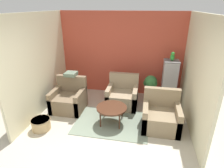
# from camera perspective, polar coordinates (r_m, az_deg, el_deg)

# --- Properties ---
(ground_plane) EXTENTS (20.00, 20.00, 0.00)m
(ground_plane) POSITION_cam_1_polar(r_m,az_deg,el_deg) (4.00, -4.36, -20.86)
(ground_plane) COLOR beige
(ground_plane) RESTS_ON ground
(wall_back_accent) EXTENTS (3.98, 0.06, 2.62)m
(wall_back_accent) POSITION_cam_1_polar(r_m,az_deg,el_deg) (6.07, 2.77, 9.03)
(wall_back_accent) COLOR #C64C38
(wall_back_accent) RESTS_ON ground_plane
(wall_left) EXTENTS (0.06, 3.04, 2.62)m
(wall_left) POSITION_cam_1_polar(r_m,az_deg,el_deg) (5.31, -21.35, 5.44)
(wall_left) COLOR beige
(wall_left) RESTS_ON ground_plane
(wall_right) EXTENTS (0.06, 3.04, 2.62)m
(wall_right) POSITION_cam_1_polar(r_m,az_deg,el_deg) (4.67, 24.37, 2.68)
(wall_right) COLOR beige
(wall_right) RESTS_ON ground_plane
(area_rug) EXTENTS (1.82, 1.31, 0.01)m
(area_rug) POSITION_cam_1_polar(r_m,az_deg,el_deg) (4.86, -0.11, -11.63)
(area_rug) COLOR gray
(area_rug) RESTS_ON ground_plane
(coffee_table) EXTENTS (0.75, 0.75, 0.46)m
(coffee_table) POSITION_cam_1_polar(r_m,az_deg,el_deg) (4.64, -0.12, -7.46)
(coffee_table) COLOR #472819
(coffee_table) RESTS_ON ground_plane
(armchair_left) EXTENTS (0.87, 0.80, 0.91)m
(armchair_left) POSITION_cam_1_polar(r_m,az_deg,el_deg) (5.44, -12.99, -4.68)
(armchair_left) COLOR #7A664C
(armchair_left) RESTS_ON ground_plane
(armchair_right) EXTENTS (0.87, 0.80, 0.91)m
(armchair_right) POSITION_cam_1_polar(r_m,az_deg,el_deg) (4.70, 14.62, -9.60)
(armchair_right) COLOR #8E7A5B
(armchair_right) RESTS_ON ground_plane
(armchair_middle) EXTENTS (0.87, 0.80, 0.91)m
(armchair_middle) POSITION_cam_1_polar(r_m,az_deg,el_deg) (5.50, 3.19, -3.75)
(armchair_middle) COLOR #9E896B
(armchair_middle) RESTS_ON ground_plane
(birdcage) EXTENTS (0.58, 0.58, 1.32)m
(birdcage) POSITION_cam_1_polar(r_m,az_deg,el_deg) (5.78, 16.97, 0.19)
(birdcage) COLOR slate
(birdcage) RESTS_ON ground_plane
(parrot) EXTENTS (0.12, 0.21, 0.25)m
(parrot) POSITION_cam_1_polar(r_m,az_deg,el_deg) (5.53, 17.94, 7.98)
(parrot) COLOR green
(parrot) RESTS_ON birdcage
(potted_plant) EXTENTS (0.42, 0.38, 0.83)m
(potted_plant) POSITION_cam_1_polar(r_m,az_deg,el_deg) (5.77, 11.60, -0.13)
(potted_plant) COLOR brown
(potted_plant) RESTS_ON ground_plane
(wicker_basket) EXTENTS (0.45, 0.45, 0.27)m
(wicker_basket) POSITION_cam_1_polar(r_m,az_deg,el_deg) (4.87, -20.80, -11.28)
(wicker_basket) COLOR tan
(wicker_basket) RESTS_ON ground_plane
(throw_pillow) EXTENTS (0.32, 0.32, 0.10)m
(throw_pillow) POSITION_cam_1_polar(r_m,az_deg,el_deg) (5.42, -12.41, 3.00)
(throw_pillow) COLOR slate
(throw_pillow) RESTS_ON armchair_left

